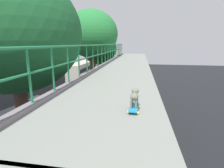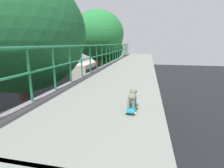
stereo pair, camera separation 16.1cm
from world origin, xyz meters
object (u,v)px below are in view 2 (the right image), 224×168
object	(u,v)px
car_black_fifth	(56,122)
small_dog	(132,96)
car_red_taxi_seventh	(86,98)
toy_skateboard	(132,108)
car_grey_sixth	(45,103)
city_bus	(90,70)

from	to	relation	value
car_black_fifth	small_dog	world-z (taller)	small_dog
car_red_taxi_seventh	toy_skateboard	world-z (taller)	toy_skateboard
car_black_fifth	car_grey_sixth	distance (m)	5.43
toy_skateboard	small_dog	bearing A→B (deg)	86.75
small_dog	city_bus	bearing A→B (deg)	110.64
car_red_taxi_seventh	city_bus	bearing A→B (deg)	106.87
car_grey_sixth	city_bus	xyz separation A→B (m)	(-0.18, 15.87, 1.36)
car_red_taxi_seventh	small_dog	xyz separation A→B (m)	(6.89, -15.73, 5.53)
car_red_taxi_seventh	small_dog	distance (m)	18.04
car_black_fifth	toy_skateboard	world-z (taller)	toy_skateboard
car_black_fifth	car_grey_sixth	size ratio (longest dim) A/B	0.92
car_black_fifth	toy_skateboard	distance (m)	12.55
car_black_fifth	small_dog	xyz separation A→B (m)	(7.01, -8.93, 5.51)
car_black_fifth	toy_skateboard	xyz separation A→B (m)	(7.01, -8.96, 5.30)
car_grey_sixth	car_red_taxi_seventh	size ratio (longest dim) A/B	1.05
car_black_fifth	car_red_taxi_seventh	size ratio (longest dim) A/B	0.97
car_black_fifth	toy_skateboard	size ratio (longest dim) A/B	8.49
car_grey_sixth	toy_skateboard	xyz separation A→B (m)	(10.67, -12.97, 5.35)
toy_skateboard	city_bus	bearing A→B (deg)	110.61
toy_skateboard	small_dog	xyz separation A→B (m)	(0.00, 0.03, 0.21)
car_red_taxi_seventh	car_grey_sixth	bearing A→B (deg)	-143.58
car_black_fifth	car_red_taxi_seventh	world-z (taller)	car_red_taxi_seventh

